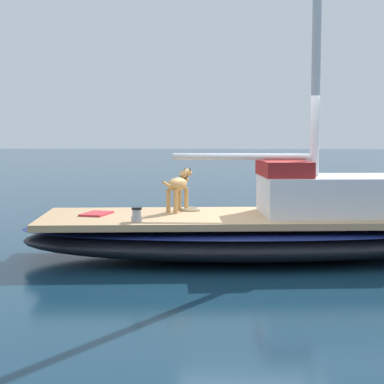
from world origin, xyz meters
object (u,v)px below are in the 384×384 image
at_px(coiled_rope, 191,209).
at_px(deck_winch, 137,215).
at_px(dog_tan, 179,186).
at_px(sailboat_main, 256,235).
at_px(deck_towel, 97,214).
at_px(mooring_buoy, 326,210).

bearing_deg(coiled_rope, deck_winch, -28.03).
bearing_deg(dog_tan, coiled_rope, 129.82).
relative_size(deck_winch, coiled_rope, 0.65).
distance_m(sailboat_main, deck_towel, 2.51).
distance_m(deck_winch, mooring_buoy, 6.27).
bearing_deg(mooring_buoy, deck_towel, -44.32).
bearing_deg(deck_towel, deck_winch, 44.01).
bearing_deg(deck_towel, coiled_rope, 112.28).
xyz_separation_m(sailboat_main, deck_towel, (0.11, -2.48, 0.34)).
height_order(sailboat_main, coiled_rope, coiled_rope).
bearing_deg(coiled_rope, sailboat_main, 65.27).
relative_size(deck_winch, deck_towel, 0.38).
xyz_separation_m(sailboat_main, deck_winch, (0.87, -1.75, 0.42)).
height_order(dog_tan, coiled_rope, dog_tan).
height_order(dog_tan, deck_towel, dog_tan).
bearing_deg(dog_tan, sailboat_main, 75.45).
bearing_deg(sailboat_main, deck_winch, -63.66).
xyz_separation_m(dog_tan, mooring_buoy, (-3.95, 3.03, -0.86)).
bearing_deg(deck_towel, sailboat_main, 92.64).
distance_m(deck_towel, mooring_buoy, 6.15).
bearing_deg(coiled_rope, dog_tan, -50.18).
bearing_deg(deck_towel, mooring_buoy, 135.68).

